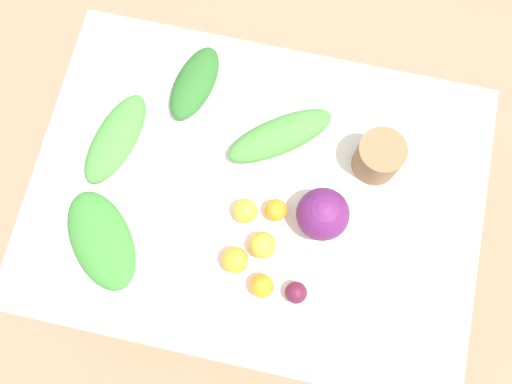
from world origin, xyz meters
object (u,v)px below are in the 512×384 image
orange_1 (263,245)px  greens_bunch_chard (195,83)px  paper_bag (379,157)px  greens_bunch_kale (280,136)px  greens_bunch_scallion (101,240)px  orange_3 (262,286)px  beet_root (296,293)px  orange_2 (245,211)px  greens_bunch_dandelion (116,138)px  cabbage_purple (323,214)px  orange_0 (276,210)px  orange_4 (235,260)px

orange_1 → greens_bunch_chard: bearing=-55.2°
paper_bag → orange_1: 0.42m
greens_bunch_kale → greens_bunch_scallion: bearing=44.1°
greens_bunch_scallion → orange_3: bearing=176.6°
beet_root → greens_bunch_scallion: bearing=-2.5°
greens_bunch_scallion → greens_bunch_chard: (-0.14, -0.53, -0.00)m
orange_2 → greens_bunch_scallion: bearing=24.3°
greens_bunch_dandelion → beet_root: (-0.62, 0.33, -0.00)m
greens_bunch_kale → beet_root: greens_bunch_kale is taller
beet_root → greens_bunch_kale: bearing=-72.7°
paper_bag → greens_bunch_scallion: size_ratio=0.44×
cabbage_purple → greens_bunch_chard: (0.46, -0.33, -0.04)m
orange_0 → orange_3: bearing=91.7°
paper_bag → greens_bunch_scallion: bearing=29.2°
orange_0 → orange_2: size_ratio=0.91×
orange_0 → orange_4: bearing=63.7°
orange_0 → orange_4: (0.08, 0.17, 0.01)m
paper_bag → orange_0: 0.34m
cabbage_purple → greens_bunch_chard: cabbage_purple is taller
greens_bunch_chard → beet_root: bearing=127.7°
paper_bag → greens_bunch_chard: 0.60m
orange_0 → orange_1: (0.02, 0.11, 0.01)m
paper_bag → orange_1: size_ratio=1.77×
beet_root → cabbage_purple: bearing=-97.1°
beet_root → orange_1: 0.16m
cabbage_purple → greens_bunch_dandelion: bearing=-9.2°
orange_0 → orange_4: 0.19m
cabbage_purple → greens_bunch_chard: size_ratio=0.58×
greens_bunch_chard → orange_2: orange_2 is taller
greens_bunch_kale → orange_0: bearing=98.8°
greens_bunch_dandelion → orange_0: size_ratio=4.67×
orange_1 → greens_bunch_kale: bearing=-86.7°
cabbage_purple → paper_bag: bearing=-121.8°
greens_bunch_kale → orange_4: (0.05, 0.39, -0.00)m
greens_bunch_dandelion → orange_0: (-0.51, 0.11, -0.00)m
cabbage_purple → greens_bunch_kale: bearing=-52.8°
greens_bunch_chard → orange_2: 0.43m
greens_bunch_dandelion → cabbage_purple: bearing=170.8°
greens_bunch_scallion → orange_4: size_ratio=4.02×
orange_1 → orange_4: same height
paper_bag → orange_4: size_ratio=1.79×
greens_bunch_dandelion → orange_3: bearing=147.4°
greens_bunch_scallion → greens_bunch_chard: 0.55m
orange_1 → orange_3: bearing=101.0°
greens_bunch_dandelion → orange_3: (-0.52, 0.33, -0.00)m
orange_0 → orange_3: 0.22m
cabbage_purple → greens_bunch_dandelion: size_ratio=0.49×
greens_bunch_kale → orange_1: (-0.02, 0.33, 0.00)m
cabbage_purple → orange_1: bearing=38.4°
greens_bunch_chard → orange_0: (-0.33, 0.34, 0.00)m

